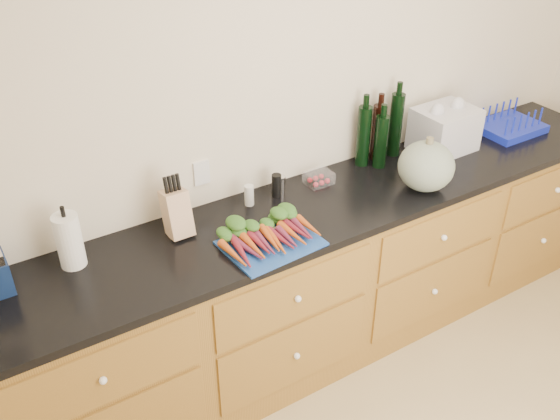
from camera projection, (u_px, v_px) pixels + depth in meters
wall_back at (304, 109)px, 3.15m from camera, size 4.10×0.05×2.60m
cabinets at (334, 275)px, 3.37m from camera, size 3.60×0.64×0.90m
countertop at (338, 201)px, 3.12m from camera, size 3.64×0.62×0.04m
cutting_board at (271, 243)px, 2.78m from camera, size 0.43×0.34×0.01m
carrots at (267, 235)px, 2.78m from camera, size 0.42×0.28×0.06m
squash at (426, 166)px, 3.12m from camera, size 0.28×0.28×0.26m
paper_towel at (69, 241)px, 2.59m from camera, size 0.11×0.11×0.24m
knife_block at (177, 213)px, 2.80m from camera, size 0.11×0.11×0.21m
grinder_salt at (249, 195)px, 3.03m from camera, size 0.05×0.05×0.11m
grinder_pepper at (276, 185)px, 3.10m from camera, size 0.05×0.05×0.12m
canister_chrome at (281, 185)px, 3.11m from camera, size 0.04×0.04×0.10m
tomato_box at (319, 178)px, 3.22m from camera, size 0.13×0.11×0.06m
bottles at (380, 133)px, 3.36m from camera, size 0.30×0.15×0.36m
grocery_bag at (444, 129)px, 3.50m from camera, size 0.34×0.27×0.24m
dish_rack at (509, 125)px, 3.74m from camera, size 0.37×0.30×0.15m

